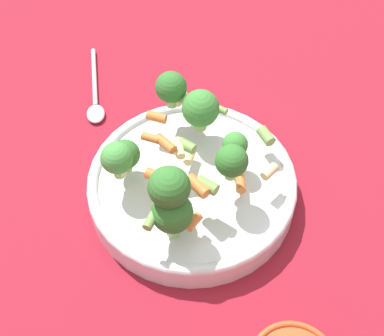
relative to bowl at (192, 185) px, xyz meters
The scene contains 4 objects.
ground_plane 0.02m from the bowl, ahead, with size 3.00×3.00×0.00m, color maroon.
bowl is the anchor object (origin of this frame).
pasta_salad 0.07m from the bowl, 97.45° to the right, with size 0.21×0.21×0.10m.
spoon 0.22m from the bowl, 160.45° to the right, with size 0.16×0.05×0.01m.
Camera 1 is at (0.37, -0.14, 0.57)m, focal length 50.00 mm.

